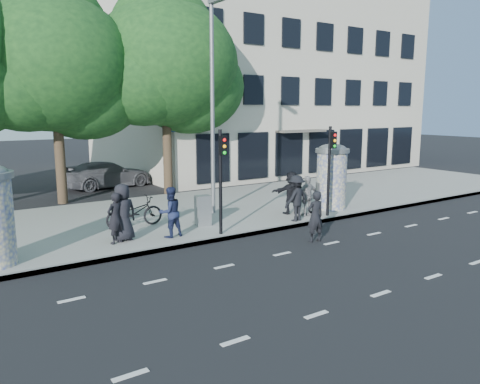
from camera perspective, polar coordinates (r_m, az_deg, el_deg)
ground at (r=12.86m, az=9.12°, el=-9.04°), size 120.00×120.00×0.00m
sidewalk at (r=18.80m, az=-6.60°, el=-2.59°), size 40.00×8.00×0.15m
curb at (r=15.49m, az=0.14°, el=-5.29°), size 40.00×0.10×0.16m
lane_dash_near at (r=11.45m, az=16.78°, el=-11.78°), size 32.00×0.12×0.01m
lane_dash_far at (r=13.85m, az=5.16°, el=-7.52°), size 32.00×0.12×0.01m
ad_column_right at (r=19.33m, az=11.10°, el=2.04°), size 1.36×1.36×2.65m
traffic_pole_near at (r=14.94m, az=-2.29°, el=2.57°), size 0.22×0.31×3.40m
traffic_pole_far at (r=17.91m, az=10.94°, el=3.65°), size 0.22×0.31×3.40m
street_lamp at (r=17.98m, az=-3.30°, el=12.03°), size 0.25×0.93×8.00m
tree_near_left at (r=22.15m, az=-21.76°, el=14.27°), size 6.80×6.80×8.97m
tree_center at (r=23.41m, az=-9.13°, el=15.20°), size 7.00×7.00×9.30m
building at (r=35.33m, az=1.44°, el=13.05°), size 20.30×15.85×12.00m
ped_a at (r=14.83m, az=-14.09°, el=-2.44°), size 0.93×0.67×1.79m
ped_b at (r=14.62m, az=-14.96°, el=-3.10°), size 0.67×0.57×1.57m
ped_c at (r=14.98m, az=-8.52°, el=-2.45°), size 0.85×0.70×1.62m
ped_d at (r=17.09m, az=6.85°, el=-0.74°), size 1.18×0.81×1.68m
ped_e at (r=17.91m, az=8.24°, el=-0.49°), size 0.97×0.64×1.55m
ped_f at (r=18.25m, az=6.29°, el=-0.07°), size 1.62×0.86×1.66m
man_road at (r=15.03m, az=9.16°, el=-2.96°), size 0.64×0.45×1.65m
bicycle at (r=16.52m, az=-12.76°, el=-2.41°), size 0.70×2.01×1.06m
cabinet_left at (r=16.41m, az=-4.54°, el=-2.25°), size 0.56×0.45×1.07m
cabinet_right at (r=19.32m, az=10.11°, el=-0.45°), size 0.63×0.55×1.10m
car_right at (r=26.12m, az=-15.90°, el=2.06°), size 2.63×5.07×1.40m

